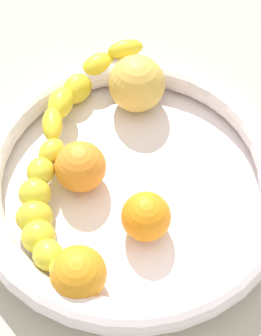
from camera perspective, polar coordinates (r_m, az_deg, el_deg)
The scene contains 8 objects.
kitchen_counter at distance 59.79cm, azimuth 0.00°, elevation -3.33°, with size 120.00×120.00×3.00cm, color #ADA99A.
fruit_bowl at distance 56.18cm, azimuth 0.00°, elevation -1.11°, with size 37.54×37.54×5.34cm.
banana_draped_left at distance 63.18cm, azimuth -5.88°, elevation 9.94°, with size 20.74×7.79×5.52cm.
banana_draped_right at distance 52.64cm, azimuth -10.65°, elevation -5.33°, with size 14.87×13.36×4.93cm.
orange_front at distance 54.94cm, azimuth -6.07°, elevation 0.16°, with size 6.05×6.05×6.05cm, color orange.
orange_mid_left at distance 48.92cm, azimuth -6.33°, elevation -12.58°, with size 5.82×5.82×5.82cm, color orange.
orange_mid_right at distance 51.58cm, azimuth 1.89°, elevation -5.88°, with size 5.51×5.51×5.51cm, color orange.
apple_yellow at distance 62.07cm, azimuth 0.77°, elevation 10.14°, with size 7.42×7.42×7.42cm, color #E7BA4D.
Camera 1 is at (-26.45, -15.36, 52.88)cm, focal length 50.46 mm.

